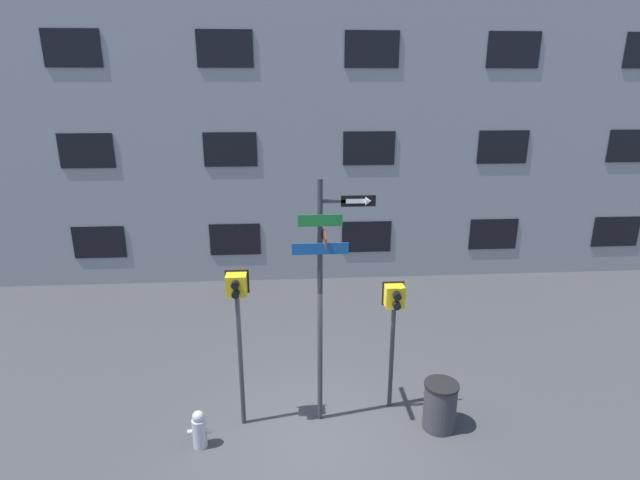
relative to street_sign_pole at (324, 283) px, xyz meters
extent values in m
plane|color=#38383A|center=(-0.17, -0.54, -2.68)|extent=(60.00, 60.00, 0.00)
cube|color=gray|center=(-0.17, 7.08, 4.06)|extent=(24.00, 0.60, 13.48)
cube|color=black|center=(-6.17, 6.76, -1.33)|extent=(1.51, 0.03, 0.97)
cube|color=black|center=(-2.17, 6.76, -1.33)|extent=(1.51, 0.03, 0.97)
cube|color=black|center=(1.83, 6.76, -1.33)|extent=(1.51, 0.03, 0.97)
cube|color=black|center=(5.83, 6.76, -1.33)|extent=(1.51, 0.03, 0.97)
cube|color=black|center=(9.83, 6.76, -1.33)|extent=(1.51, 0.03, 0.97)
cube|color=black|center=(-6.17, 6.76, 1.37)|extent=(1.51, 0.03, 0.97)
cube|color=black|center=(-2.17, 6.76, 1.37)|extent=(1.51, 0.03, 0.97)
cube|color=black|center=(1.83, 6.76, 1.37)|extent=(1.51, 0.03, 0.97)
cube|color=black|center=(5.83, 6.76, 1.37)|extent=(1.51, 0.03, 0.97)
cube|color=black|center=(9.83, 6.76, 1.37)|extent=(1.51, 0.03, 0.97)
cube|color=black|center=(-6.17, 6.76, 4.06)|extent=(1.51, 0.03, 0.97)
cube|color=black|center=(-2.17, 6.76, 4.06)|extent=(1.51, 0.03, 0.97)
cube|color=black|center=(1.83, 6.76, 4.06)|extent=(1.51, 0.03, 0.97)
cube|color=black|center=(5.83, 6.76, 4.06)|extent=(1.51, 0.03, 0.97)
cylinder|color=#2D2D33|center=(-0.07, 0.01, -0.45)|extent=(0.09, 0.09, 4.45)
cube|color=#2D2D33|center=(0.24, 0.01, 1.41)|extent=(0.61, 0.05, 0.05)
cube|color=#196B2D|center=(-0.07, -0.05, 1.11)|extent=(0.72, 0.02, 0.19)
cube|color=brown|center=(-0.01, 0.01, 0.86)|extent=(0.02, 1.03, 0.16)
cube|color=#14478C|center=(-0.07, -0.05, 0.63)|extent=(0.93, 0.02, 0.19)
cube|color=black|center=(0.54, -0.01, 1.41)|extent=(0.56, 0.02, 0.18)
cube|color=white|center=(0.50, -0.02, 1.41)|extent=(0.32, 0.01, 0.07)
cone|color=white|center=(0.70, -0.02, 1.41)|extent=(0.10, 0.14, 0.14)
cylinder|color=#2D2D33|center=(-1.45, -0.03, -1.41)|extent=(0.08, 0.08, 2.53)
cube|color=gold|center=(-1.45, -0.03, 0.03)|extent=(0.34, 0.26, 0.36)
cube|color=black|center=(-1.45, 0.11, 0.03)|extent=(0.40, 0.02, 0.42)
cylinder|color=black|center=(-1.45, -0.22, 0.11)|extent=(0.13, 0.12, 0.13)
cylinder|color=black|center=(-1.45, -0.22, -0.05)|extent=(0.13, 0.12, 0.13)
cylinder|color=silver|center=(-1.45, -0.16, 0.11)|extent=(0.10, 0.01, 0.10)
cylinder|color=#2D2D33|center=(1.28, 0.29, -1.64)|extent=(0.08, 0.08, 2.07)
cube|color=gold|center=(1.28, 0.29, -0.41)|extent=(0.34, 0.26, 0.39)
cube|color=black|center=(1.28, 0.43, -0.41)|extent=(0.40, 0.02, 0.45)
cylinder|color=black|center=(1.28, 0.10, -0.32)|extent=(0.14, 0.12, 0.14)
cylinder|color=black|center=(1.28, 0.10, -0.49)|extent=(0.14, 0.12, 0.14)
cylinder|color=orange|center=(1.28, 0.16, -0.32)|extent=(0.11, 0.01, 0.11)
cylinder|color=#A5A5A8|center=(-2.14, -0.59, -2.41)|extent=(0.24, 0.24, 0.52)
sphere|color=#A5A5A8|center=(-2.14, -0.59, -2.09)|extent=(0.20, 0.20, 0.20)
cylinder|color=#A5A5A8|center=(-2.30, -0.59, -2.39)|extent=(0.08, 0.08, 0.08)
cylinder|color=#A5A5A8|center=(-1.99, -0.59, -2.39)|extent=(0.08, 0.08, 0.08)
cylinder|color=#333338|center=(2.03, -0.39, -2.25)|extent=(0.58, 0.58, 0.85)
cylinder|color=black|center=(2.03, -0.39, -1.80)|extent=(0.61, 0.61, 0.04)
camera|label=1|loc=(-0.60, -7.71, 3.24)|focal=28.00mm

